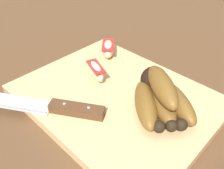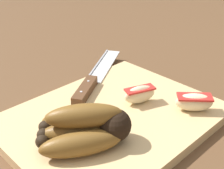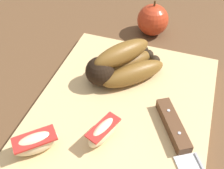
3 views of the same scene
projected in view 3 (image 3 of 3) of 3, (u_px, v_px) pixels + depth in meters
name	position (u px, v px, depth m)	size (l,w,h in m)	color
ground_plane	(121.00, 117.00, 0.50)	(6.00, 6.00, 0.00)	brown
cutting_board	(122.00, 115.00, 0.49)	(0.37, 0.29, 0.02)	tan
banana_bunch	(121.00, 64.00, 0.53)	(0.15, 0.15, 0.07)	black
chefs_knife	(185.00, 152.00, 0.42)	(0.25, 0.17, 0.02)	silver
apple_wedge_near	(103.00, 132.00, 0.43)	(0.07, 0.04, 0.04)	beige
apple_wedge_middle	(36.00, 143.00, 0.42)	(0.07, 0.07, 0.03)	beige
whole_apple	(153.00, 20.00, 0.65)	(0.07, 0.07, 0.08)	#AD3319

